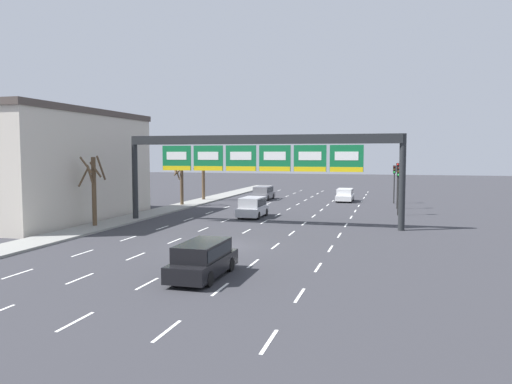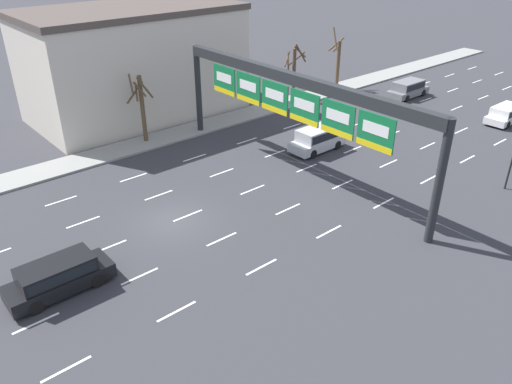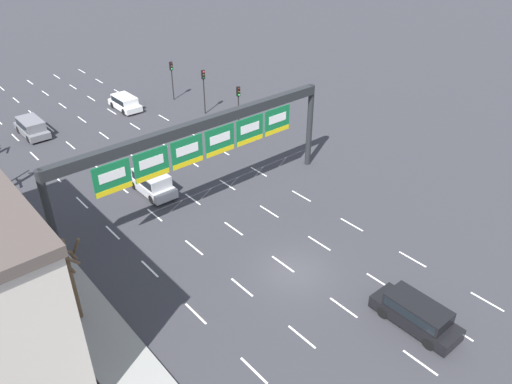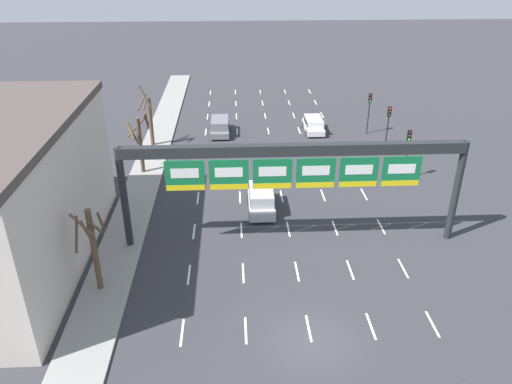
{
  "view_description": "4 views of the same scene",
  "coord_description": "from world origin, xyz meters",
  "px_view_note": "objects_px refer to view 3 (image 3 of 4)",
  "views": [
    {
      "loc": [
        10.02,
        -27.94,
        5.54
      ],
      "look_at": [
        0.59,
        6.41,
        2.81
      ],
      "focal_mm": 35.0,
      "sensor_mm": 36.0,
      "label": 1
    },
    {
      "loc": [
        21.76,
        -12.35,
        15.12
      ],
      "look_at": [
        3.88,
        2.97,
        2.47
      ],
      "focal_mm": 35.0,
      "sensor_mm": 36.0,
      "label": 2
    },
    {
      "loc": [
        -17.04,
        -16.44,
        20.15
      ],
      "look_at": [
        1.56,
        5.43,
        2.62
      ],
      "focal_mm": 35.0,
      "sensor_mm": 36.0,
      "label": 3
    },
    {
      "loc": [
        -3.73,
        -18.83,
        18.22
      ],
      "look_at": [
        -2.33,
        9.82,
        3.59
      ],
      "focal_mm": 35.0,
      "sensor_mm": 36.0,
      "label": 4
    }
  ],
  "objects_px": {
    "sign_gantry": "(201,138)",
    "traffic_light_far_end": "(238,100)",
    "traffic_light_mid_block": "(172,73)",
    "suv_grey": "(31,126)",
    "suv_white": "(125,102)",
    "tree_bare_third": "(70,275)",
    "suv_silver": "(152,181)",
    "suv_black": "(416,313)",
    "traffic_light_near_gantry": "(204,83)"
  },
  "relations": [
    {
      "from": "sign_gantry",
      "to": "suv_grey",
      "type": "relative_size",
      "value": 4.71
    },
    {
      "from": "suv_white",
      "to": "suv_grey",
      "type": "distance_m",
      "value": 9.8
    },
    {
      "from": "traffic_light_mid_block",
      "to": "traffic_light_far_end",
      "type": "relative_size",
      "value": 0.96
    },
    {
      "from": "suv_black",
      "to": "tree_bare_third",
      "type": "xyz_separation_m",
      "value": [
        -13.5,
        12.08,
        2.22
      ]
    },
    {
      "from": "traffic_light_mid_block",
      "to": "traffic_light_near_gantry",
      "type": "bearing_deg",
      "value": -86.88
    },
    {
      "from": "traffic_light_near_gantry",
      "to": "traffic_light_mid_block",
      "type": "bearing_deg",
      "value": 93.12
    },
    {
      "from": "suv_white",
      "to": "traffic_light_mid_block",
      "type": "distance_m",
      "value": 5.98
    },
    {
      "from": "tree_bare_third",
      "to": "suv_grey",
      "type": "bearing_deg",
      "value": 75.74
    },
    {
      "from": "suv_white",
      "to": "traffic_light_mid_block",
      "type": "relative_size",
      "value": 1.01
    },
    {
      "from": "suv_silver",
      "to": "traffic_light_mid_block",
      "type": "xyz_separation_m",
      "value": [
        11.96,
        15.86,
        2.08
      ]
    },
    {
      "from": "sign_gantry",
      "to": "tree_bare_third",
      "type": "xyz_separation_m",
      "value": [
        -11.61,
        -4.58,
        -2.6
      ]
    },
    {
      "from": "sign_gantry",
      "to": "traffic_light_near_gantry",
      "type": "xyz_separation_m",
      "value": [
        10.51,
        14.8,
        -2.42
      ]
    },
    {
      "from": "suv_silver",
      "to": "traffic_light_mid_block",
      "type": "height_order",
      "value": "traffic_light_mid_block"
    },
    {
      "from": "suv_grey",
      "to": "traffic_light_near_gantry",
      "type": "relative_size",
      "value": 1.0
    },
    {
      "from": "suv_white",
      "to": "traffic_light_mid_block",
      "type": "xyz_separation_m",
      "value": [
        5.5,
        -0.85,
        2.21
      ]
    },
    {
      "from": "suv_silver",
      "to": "traffic_light_near_gantry",
      "type": "xyz_separation_m",
      "value": [
        12.27,
        10.28,
        2.33
      ]
    },
    {
      "from": "suv_black",
      "to": "traffic_light_near_gantry",
      "type": "bearing_deg",
      "value": 74.67
    },
    {
      "from": "sign_gantry",
      "to": "suv_grey",
      "type": "height_order",
      "value": "sign_gantry"
    },
    {
      "from": "suv_white",
      "to": "traffic_light_far_end",
      "type": "xyz_separation_m",
      "value": [
        5.83,
        -12.03,
        2.32
      ]
    },
    {
      "from": "sign_gantry",
      "to": "traffic_light_near_gantry",
      "type": "distance_m",
      "value": 18.31
    },
    {
      "from": "sign_gantry",
      "to": "suv_silver",
      "type": "height_order",
      "value": "sign_gantry"
    },
    {
      "from": "sign_gantry",
      "to": "suv_black",
      "type": "bearing_deg",
      "value": -83.53
    },
    {
      "from": "suv_black",
      "to": "sign_gantry",
      "type": "bearing_deg",
      "value": 96.47
    },
    {
      "from": "suv_white",
      "to": "traffic_light_far_end",
      "type": "height_order",
      "value": "traffic_light_far_end"
    },
    {
      "from": "suv_grey",
      "to": "traffic_light_near_gantry",
      "type": "height_order",
      "value": "traffic_light_near_gantry"
    },
    {
      "from": "suv_grey",
      "to": "traffic_light_far_end",
      "type": "relative_size",
      "value": 1.05
    },
    {
      "from": "suv_grey",
      "to": "traffic_light_far_end",
      "type": "xyz_separation_m",
      "value": [
        15.62,
        -11.91,
        2.26
      ]
    },
    {
      "from": "suv_silver",
      "to": "traffic_light_far_end",
      "type": "height_order",
      "value": "traffic_light_far_end"
    },
    {
      "from": "suv_black",
      "to": "traffic_light_near_gantry",
      "type": "xyz_separation_m",
      "value": [
        8.62,
        31.46,
        2.4
      ]
    },
    {
      "from": "suv_black",
      "to": "tree_bare_third",
      "type": "height_order",
      "value": "tree_bare_third"
    },
    {
      "from": "suv_grey",
      "to": "suv_silver",
      "type": "bearing_deg",
      "value": -78.65
    },
    {
      "from": "tree_bare_third",
      "to": "traffic_light_far_end",
      "type": "bearing_deg",
      "value": 31.87
    },
    {
      "from": "suv_grey",
      "to": "sign_gantry",
      "type": "bearing_deg",
      "value": -76.46
    },
    {
      "from": "suv_silver",
      "to": "traffic_light_mid_block",
      "type": "bearing_deg",
      "value": 52.97
    },
    {
      "from": "traffic_light_near_gantry",
      "to": "tree_bare_third",
      "type": "relative_size",
      "value": 0.88
    },
    {
      "from": "suv_grey",
      "to": "tree_bare_third",
      "type": "bearing_deg",
      "value": -104.26
    },
    {
      "from": "sign_gantry",
      "to": "traffic_light_mid_block",
      "type": "bearing_deg",
      "value": 63.38
    },
    {
      "from": "suv_black",
      "to": "traffic_light_far_end",
      "type": "height_order",
      "value": "traffic_light_far_end"
    },
    {
      "from": "sign_gantry",
      "to": "traffic_light_far_end",
      "type": "distance_m",
      "value": 14.22
    },
    {
      "from": "sign_gantry",
      "to": "traffic_light_far_end",
      "type": "xyz_separation_m",
      "value": [
        10.54,
        9.19,
        -2.57
      ]
    },
    {
      "from": "suv_black",
      "to": "traffic_light_mid_block",
      "type": "distance_m",
      "value": 38.02
    },
    {
      "from": "suv_white",
      "to": "tree_bare_third",
      "type": "bearing_deg",
      "value": -122.32
    },
    {
      "from": "suv_grey",
      "to": "suv_black",
      "type": "xyz_separation_m",
      "value": [
        6.97,
        -37.76,
        0.0
      ]
    },
    {
      "from": "suv_white",
      "to": "suv_black",
      "type": "distance_m",
      "value": 37.99
    },
    {
      "from": "suv_white",
      "to": "suv_silver",
      "type": "bearing_deg",
      "value": -111.16
    },
    {
      "from": "suv_black",
      "to": "traffic_light_near_gantry",
      "type": "relative_size",
      "value": 1.04
    },
    {
      "from": "suv_silver",
      "to": "suv_white",
      "type": "bearing_deg",
      "value": 68.84
    },
    {
      "from": "suv_white",
      "to": "tree_bare_third",
      "type": "xyz_separation_m",
      "value": [
        -16.32,
        -25.8,
        2.28
      ]
    },
    {
      "from": "suv_white",
      "to": "suv_silver",
      "type": "height_order",
      "value": "suv_silver"
    },
    {
      "from": "suv_white",
      "to": "suv_silver",
      "type": "xyz_separation_m",
      "value": [
        -6.47,
        -16.7,
        0.13
      ]
    }
  ]
}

